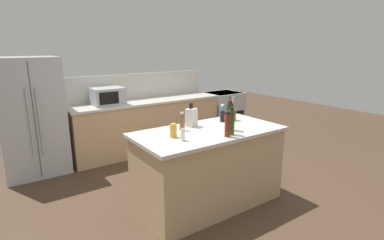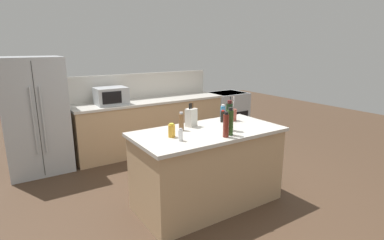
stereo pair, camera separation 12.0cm
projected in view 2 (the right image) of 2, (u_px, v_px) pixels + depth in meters
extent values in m
plane|color=#473323|center=(207.00, 203.00, 3.73)|extent=(14.00, 14.00, 0.00)
cube|color=tan|center=(151.00, 126.00, 5.57)|extent=(2.77, 0.62, 0.90)
cube|color=beige|center=(150.00, 101.00, 5.46)|extent=(2.81, 0.66, 0.04)
cube|color=beige|center=(143.00, 85.00, 5.65)|extent=(2.77, 0.03, 0.46)
cube|color=tan|center=(208.00, 169.00, 3.62)|extent=(1.71, 0.83, 0.90)
cube|color=beige|center=(208.00, 132.00, 3.51)|extent=(1.77, 0.89, 0.04)
cube|color=#ADB2B7|center=(35.00, 116.00, 4.51)|extent=(0.88, 0.72, 1.75)
cube|color=#2D2D2D|center=(38.00, 121.00, 4.22)|extent=(0.01, 0.00, 1.66)
cylinder|color=#ADB2B7|center=(34.00, 122.00, 4.17)|extent=(0.02, 0.02, 0.96)
cylinder|color=#ADB2B7|center=(43.00, 120.00, 4.23)|extent=(0.02, 0.02, 0.96)
cube|color=#ADB2B7|center=(227.00, 114.00, 6.54)|extent=(0.76, 0.64, 0.92)
cube|color=black|center=(237.00, 122.00, 6.30)|extent=(0.61, 0.01, 0.41)
cube|color=black|center=(228.00, 93.00, 6.43)|extent=(0.68, 0.58, 0.02)
cube|color=#ADB2B7|center=(111.00, 96.00, 5.04)|extent=(0.51, 0.38, 0.28)
cube|color=black|center=(112.00, 98.00, 4.85)|extent=(0.32, 0.01, 0.20)
cube|color=beige|center=(191.00, 117.00, 3.65)|extent=(0.16, 0.14, 0.22)
cylinder|color=black|center=(190.00, 106.00, 3.59)|extent=(0.02, 0.02, 0.07)
cylinder|color=black|center=(191.00, 106.00, 3.62)|extent=(0.02, 0.02, 0.07)
cylinder|color=brown|center=(193.00, 105.00, 3.64)|extent=(0.02, 0.02, 0.07)
cylinder|color=brown|center=(232.00, 115.00, 3.94)|extent=(0.12, 0.12, 0.15)
cylinder|color=olive|center=(233.00, 103.00, 3.92)|extent=(0.01, 0.05, 0.18)
cylinder|color=black|center=(231.00, 103.00, 3.90)|extent=(0.01, 0.05, 0.18)
cylinder|color=#B2B2B7|center=(233.00, 104.00, 3.89)|extent=(0.01, 0.03, 0.18)
cylinder|color=#3384BC|center=(223.00, 113.00, 3.93)|extent=(0.06, 0.06, 0.19)
cylinder|color=white|center=(223.00, 105.00, 3.90)|extent=(0.04, 0.04, 0.02)
cylinder|color=silver|center=(181.00, 135.00, 3.11)|extent=(0.05, 0.05, 0.12)
cylinder|color=#B2B2B7|center=(181.00, 129.00, 3.09)|extent=(0.03, 0.03, 0.02)
cylinder|color=#2D4C1E|center=(230.00, 123.00, 3.29)|extent=(0.07, 0.07, 0.28)
cylinder|color=black|center=(231.00, 109.00, 3.25)|extent=(0.05, 0.05, 0.03)
cylinder|color=black|center=(223.00, 117.00, 3.86)|extent=(0.06, 0.06, 0.14)
cylinder|color=#B22319|center=(223.00, 111.00, 3.85)|extent=(0.04, 0.04, 0.02)
cylinder|color=gold|center=(172.00, 131.00, 3.23)|extent=(0.08, 0.08, 0.14)
cylinder|color=gold|center=(172.00, 124.00, 3.21)|extent=(0.05, 0.05, 0.02)
cylinder|color=black|center=(229.00, 117.00, 3.47)|extent=(0.08, 0.08, 0.32)
cylinder|color=#4C1919|center=(230.00, 102.00, 3.43)|extent=(0.05, 0.05, 0.04)
cylinder|color=maroon|center=(226.00, 126.00, 3.22)|extent=(0.06, 0.06, 0.25)
cylinder|color=black|center=(227.00, 113.00, 3.18)|extent=(0.04, 0.04, 0.03)
cylinder|color=brown|center=(181.00, 122.00, 3.48)|extent=(0.06, 0.06, 0.19)
cylinder|color=#B2B2B7|center=(181.00, 113.00, 3.46)|extent=(0.04, 0.04, 0.02)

